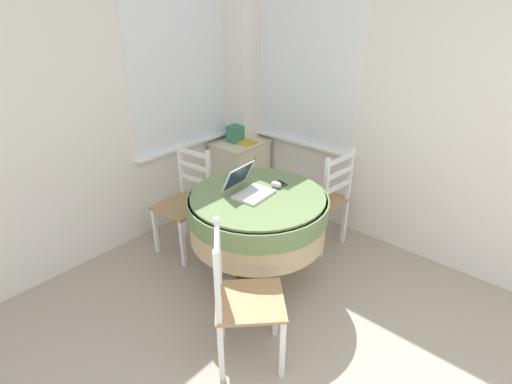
{
  "coord_description": "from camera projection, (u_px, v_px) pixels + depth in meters",
  "views": [
    {
      "loc": [
        -0.91,
        -0.01,
        2.12
      ],
      "look_at": [
        1.23,
        1.88,
        0.69
      ],
      "focal_mm": 28.0,
      "sensor_mm": 36.0,
      "label": 1
    }
  ],
  "objects": [
    {
      "name": "cell_phone",
      "position": [
        281.0,
        183.0,
        3.13
      ],
      "size": [
        0.07,
        0.11,
        0.01
      ],
      "color": "#2D2D33",
      "rests_on": "round_dining_table"
    },
    {
      "name": "dining_chair_camera_near",
      "position": [
        242.0,
        301.0,
        2.4
      ],
      "size": [
        0.57,
        0.57,
        0.95
      ],
      "color": "#A87F51",
      "rests_on": "ground_plane"
    },
    {
      "name": "laptop",
      "position": [
        248.0,
        188.0,
        2.96
      ],
      "size": [
        0.32,
        0.33,
        0.21
      ],
      "color": "silver",
      "rests_on": "round_dining_table"
    },
    {
      "name": "corner_room_shell",
      "position": [
        261.0,
        116.0,
        3.03
      ],
      "size": [
        4.54,
        4.86,
        2.55
      ],
      "color": "white",
      "rests_on": "ground_plane"
    },
    {
      "name": "computer_mouse",
      "position": [
        276.0,
        184.0,
        3.07
      ],
      "size": [
        0.06,
        0.09,
        0.05
      ],
      "color": "silver",
      "rests_on": "round_dining_table"
    },
    {
      "name": "dining_chair_near_back_window",
      "position": [
        186.0,
        203.0,
        3.51
      ],
      "size": [
        0.45,
        0.43,
        0.95
      ],
      "color": "#A87F51",
      "rests_on": "ground_plane"
    },
    {
      "name": "round_dining_table",
      "position": [
        258.0,
        214.0,
        3.03
      ],
      "size": [
        1.07,
        1.07,
        0.78
      ],
      "color": "#4C3D2D",
      "rests_on": "ground_plane"
    },
    {
      "name": "corner_cabinet",
      "position": [
        241.0,
        172.0,
        4.36
      ],
      "size": [
        0.55,
        0.45,
        0.72
      ],
      "color": "beige",
      "rests_on": "ground_plane"
    },
    {
      "name": "book_on_cabinet",
      "position": [
        244.0,
        142.0,
        4.16
      ],
      "size": [
        0.17,
        0.25,
        0.02
      ],
      "color": "gold",
      "rests_on": "corner_cabinet"
    },
    {
      "name": "storage_box",
      "position": [
        235.0,
        134.0,
        4.16
      ],
      "size": [
        0.14,
        0.14,
        0.17
      ],
      "color": "#387A5B",
      "rests_on": "corner_cabinet"
    },
    {
      "name": "dining_chair_near_right_window",
      "position": [
        323.0,
        200.0,
        3.57
      ],
      "size": [
        0.42,
        0.45,
        0.95
      ],
      "color": "#A87F51",
      "rests_on": "ground_plane"
    }
  ]
}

